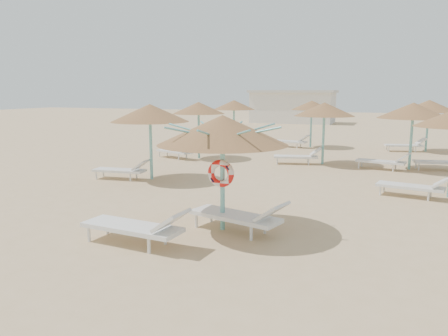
% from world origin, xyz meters
% --- Properties ---
extents(ground, '(120.00, 120.00, 0.00)m').
position_xyz_m(ground, '(0.00, 0.00, 0.00)').
color(ground, tan).
rests_on(ground, ground).
extents(main_palapa, '(2.94, 2.94, 2.63)m').
position_xyz_m(main_palapa, '(0.03, 0.07, 2.29)').
color(main_palapa, '#6DBDBB').
rests_on(main_palapa, ground).
extents(lounger_main_a, '(2.39, 0.90, 0.85)m').
position_xyz_m(lounger_main_a, '(-1.21, -1.55, 0.41)').
color(lounger_main_a, white).
rests_on(lounger_main_a, ground).
extents(lounger_main_b, '(2.41, 1.27, 0.84)m').
position_xyz_m(lounger_main_b, '(0.50, -0.02, 0.40)').
color(lounger_main_b, white).
rests_on(lounger_main_b, ground).
extents(palapa_field, '(20.07, 14.48, 2.72)m').
position_xyz_m(palapa_field, '(2.68, 9.97, 2.31)').
color(palapa_field, '#6DBDBB').
rests_on(palapa_field, ground).
extents(service_hut, '(8.40, 4.40, 3.25)m').
position_xyz_m(service_hut, '(-6.00, 35.00, 1.64)').
color(service_hut, silver).
rests_on(service_hut, ground).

